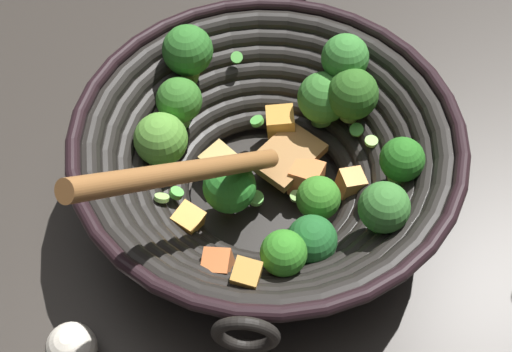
# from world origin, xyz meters

# --- Properties ---
(ground_plane) EXTENTS (4.00, 4.00, 0.00)m
(ground_plane) POSITION_xyz_m (0.00, 0.00, 0.00)
(ground_plane) COLOR #332D28
(wok) EXTENTS (0.37, 0.41, 0.24)m
(wok) POSITION_xyz_m (-0.00, -0.00, 0.07)
(wok) COLOR black
(wok) RESTS_ON ground
(garlic_bulb) EXTENTS (0.05, 0.05, 0.05)m
(garlic_bulb) POSITION_xyz_m (0.18, 0.16, 0.02)
(garlic_bulb) COLOR silver
(garlic_bulb) RESTS_ON ground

